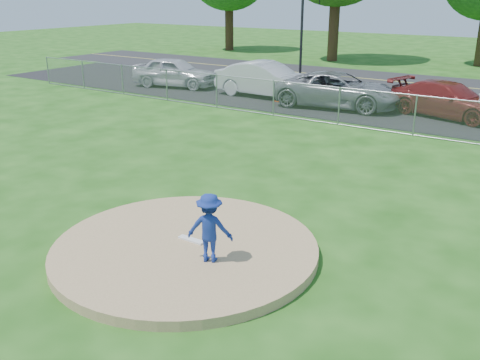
% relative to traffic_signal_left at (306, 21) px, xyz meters
% --- Properties ---
extents(ground, '(120.00, 120.00, 0.00)m').
position_rel_traffic_signal_left_xyz_m(ground, '(8.76, -12.00, -3.36)').
color(ground, '#184910').
rests_on(ground, ground).
extents(pitchers_mound, '(5.40, 5.40, 0.20)m').
position_rel_traffic_signal_left_xyz_m(pitchers_mound, '(8.76, -22.00, -3.26)').
color(pitchers_mound, '#A18058').
rests_on(pitchers_mound, ground).
extents(pitching_rubber, '(0.60, 0.15, 0.04)m').
position_rel_traffic_signal_left_xyz_m(pitching_rubber, '(8.76, -21.80, -3.14)').
color(pitching_rubber, white).
rests_on(pitching_rubber, pitchers_mound).
extents(chain_link_fence, '(40.00, 0.06, 1.50)m').
position_rel_traffic_signal_left_xyz_m(chain_link_fence, '(8.76, -10.00, -2.61)').
color(chain_link_fence, gray).
rests_on(chain_link_fence, ground).
extents(parking_lot, '(50.00, 8.00, 0.01)m').
position_rel_traffic_signal_left_xyz_m(parking_lot, '(8.76, -5.50, -3.36)').
color(parking_lot, black).
rests_on(parking_lot, ground).
extents(street, '(60.00, 7.00, 0.01)m').
position_rel_traffic_signal_left_xyz_m(street, '(8.76, 2.00, -3.36)').
color(street, black).
rests_on(street, ground).
extents(traffic_signal_left, '(1.28, 0.20, 5.60)m').
position_rel_traffic_signal_left_xyz_m(traffic_signal_left, '(0.00, 0.00, 0.00)').
color(traffic_signal_left, black).
rests_on(traffic_signal_left, ground).
extents(pitcher, '(1.00, 0.80, 1.35)m').
position_rel_traffic_signal_left_xyz_m(pitcher, '(9.59, -22.26, -2.49)').
color(pitcher, navy).
rests_on(pitcher, pitchers_mound).
extents(traffic_cone, '(0.32, 0.32, 0.63)m').
position_rel_traffic_signal_left_xyz_m(traffic_cone, '(2.40, -7.16, -3.04)').
color(traffic_cone, '#FF4D0D').
rests_on(traffic_cone, parking_lot).
extents(parked_car_silver, '(5.05, 2.92, 1.62)m').
position_rel_traffic_signal_left_xyz_m(parked_car_silver, '(-4.49, -6.76, -2.54)').
color(parked_car_silver, silver).
rests_on(parked_car_silver, parking_lot).
extents(parked_car_white, '(5.26, 1.91, 1.72)m').
position_rel_traffic_signal_left_xyz_m(parked_car_white, '(1.25, -6.46, -2.49)').
color(parked_car_white, silver).
rests_on(parked_car_white, parking_lot).
extents(parked_car_gray, '(5.98, 3.34, 1.58)m').
position_rel_traffic_signal_left_xyz_m(parked_car_gray, '(5.30, -6.83, -2.56)').
color(parked_car_gray, slate).
rests_on(parked_car_gray, parking_lot).
extents(parked_car_darkred, '(5.40, 3.29, 1.46)m').
position_rel_traffic_signal_left_xyz_m(parked_car_darkred, '(10.01, -6.13, -2.62)').
color(parked_car_darkred, maroon).
rests_on(parked_car_darkred, parking_lot).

